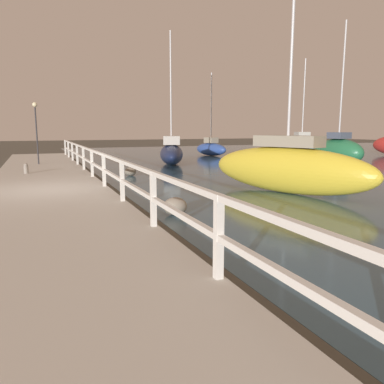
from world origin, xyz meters
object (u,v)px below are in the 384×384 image
object	(u,v)px
sailboat_navy	(171,152)
sailboat_blue	(211,148)
sailboat_teal	(302,146)
sailboat_green	(338,151)
sailboat_yellow	(287,168)
mooring_bollard	(26,168)
dock_lamp	(36,120)

from	to	relation	value
sailboat_navy	sailboat_blue	bearing A→B (deg)	64.94
sailboat_navy	sailboat_teal	world-z (taller)	sailboat_navy
sailboat_green	sailboat_blue	bearing A→B (deg)	100.25
sailboat_yellow	sailboat_blue	xyz separation A→B (m)	(5.13, 16.34, -0.23)
mooring_bollard	sailboat_yellow	world-z (taller)	sailboat_yellow
mooring_bollard	sailboat_navy	size ratio (longest dim) A/B	0.06
sailboat_blue	sailboat_green	bearing A→B (deg)	-85.80
dock_lamp	sailboat_teal	world-z (taller)	sailboat_teal
sailboat_teal	sailboat_yellow	xyz separation A→B (m)	(-11.49, -13.58, 0.05)
mooring_bollard	sailboat_yellow	size ratio (longest dim) A/B	0.06
dock_lamp	sailboat_yellow	bearing A→B (deg)	-57.34
dock_lamp	sailboat_navy	xyz separation A→B (m)	(7.23, -0.31, -1.78)
sailboat_teal	sailboat_yellow	world-z (taller)	sailboat_teal
mooring_bollard	sailboat_blue	distance (m)	15.91
sailboat_green	sailboat_blue	distance (m)	10.39
sailboat_teal	sailboat_blue	bearing A→B (deg)	171.56
sailboat_navy	sailboat_blue	distance (m)	7.43
sailboat_green	sailboat_teal	size ratio (longest dim) A/B	1.08
sailboat_teal	sailboat_yellow	bearing A→B (deg)	-115.18
sailboat_navy	sailboat_yellow	bearing A→B (deg)	-71.38
sailboat_teal	mooring_bollard	bearing A→B (deg)	-146.07
dock_lamp	mooring_bollard	bearing A→B (deg)	-96.95
sailboat_green	sailboat_teal	bearing A→B (deg)	58.37
sailboat_blue	dock_lamp	bearing A→B (deg)	-171.08
sailboat_navy	sailboat_yellow	world-z (taller)	sailboat_navy
mooring_bollard	sailboat_teal	bearing A→B (deg)	18.87
sailboat_yellow	sailboat_navy	bearing A→B (deg)	70.00
sailboat_blue	mooring_bollard	bearing A→B (deg)	-157.42
sailboat_green	sailboat_blue	size ratio (longest dim) A/B	1.25
mooring_bollard	sailboat_yellow	xyz separation A→B (m)	(7.75, -7.00, 0.38)
sailboat_green	sailboat_yellow	world-z (taller)	sailboat_green
sailboat_teal	dock_lamp	bearing A→B (deg)	-157.93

